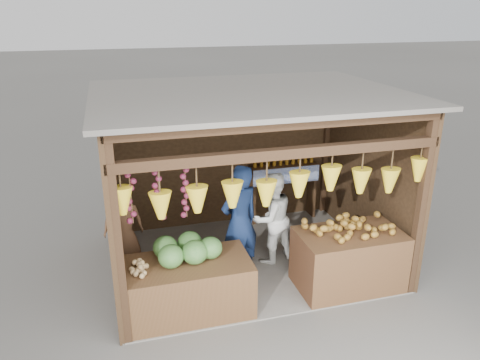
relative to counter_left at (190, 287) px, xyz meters
name	(u,v)px	position (x,y,z in m)	size (l,w,h in m)	color
ground	(248,260)	(1.11, 1.06, -0.37)	(80.00, 80.00, 0.00)	#514F49
stall_structure	(247,161)	(1.07, 1.01, 1.30)	(4.30, 3.30, 2.66)	slate
back_shelf	(284,176)	(2.16, 2.34, 0.51)	(1.25, 0.32, 1.32)	#382314
counter_left	(190,287)	(0.00, 0.00, 0.00)	(1.57, 0.85, 0.73)	#492D18
counter_right	(348,260)	(2.26, -0.01, 0.06)	(1.45, 0.85, 0.85)	#502E1A
stool	(127,267)	(-0.75, 1.09, -0.22)	(0.32, 0.32, 0.30)	black
man_standing	(240,222)	(0.87, 0.70, 0.49)	(0.63, 0.41, 1.72)	#14254D
woman_standing	(272,218)	(1.45, 0.97, 0.36)	(0.71, 0.55, 1.46)	white
vendor_seated	(123,223)	(-0.75, 1.09, 0.51)	(0.57, 0.37, 1.16)	brown
melon_pile	(185,249)	(-0.03, 0.07, 0.53)	(1.00, 0.50, 0.32)	#16541A
tanfruit_pile	(140,269)	(-0.61, -0.10, 0.43)	(0.34, 0.40, 0.13)	#A9874E
mango_pile	(351,225)	(2.26, 0.01, 0.59)	(1.40, 0.64, 0.22)	#C9491A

